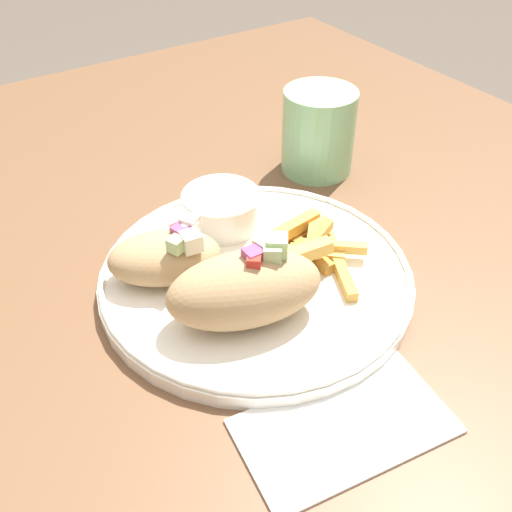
{
  "coord_description": "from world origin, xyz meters",
  "views": [
    {
      "loc": [
        -0.22,
        -0.42,
        1.1
      ],
      "look_at": [
        0.02,
        -0.06,
        0.75
      ],
      "focal_mm": 42.0,
      "sensor_mm": 36.0,
      "label": 1
    }
  ],
  "objects": [
    {
      "name": "water_glass",
      "position": [
        0.2,
        0.08,
        0.76
      ],
      "size": [
        0.09,
        0.09,
        0.1
      ],
      "color": "#8CCC93",
      "rests_on": "table"
    },
    {
      "name": "table",
      "position": [
        0.0,
        0.0,
        0.63
      ],
      "size": [
        1.11,
        1.11,
        0.71
      ],
      "color": "brown",
      "rests_on": "ground_plane"
    },
    {
      "name": "pita_sandwich_near",
      "position": [
        -0.02,
        -0.1,
        0.76
      ],
      "size": [
        0.15,
        0.11,
        0.08
      ],
      "rotation": [
        0.0,
        0.0,
        -0.3
      ],
      "color": "tan",
      "rests_on": "plate"
    },
    {
      "name": "pita_sandwich_far",
      "position": [
        -0.05,
        -0.02,
        0.75
      ],
      "size": [
        0.12,
        0.1,
        0.06
      ],
      "rotation": [
        0.0,
        0.0,
        -0.41
      ],
      "color": "tan",
      "rests_on": "plate"
    },
    {
      "name": "sauce_ramekin",
      "position": [
        0.03,
        0.03,
        0.75
      ],
      "size": [
        0.08,
        0.08,
        0.04
      ],
      "color": "white",
      "rests_on": "plate"
    },
    {
      "name": "napkin",
      "position": [
        -0.02,
        -0.23,
        0.71
      ],
      "size": [
        0.17,
        0.11,
        0.0
      ],
      "rotation": [
        0.0,
        0.0,
        -0.14
      ],
      "color": "white",
      "rests_on": "table"
    },
    {
      "name": "plate",
      "position": [
        0.02,
        -0.06,
        0.72
      ],
      "size": [
        0.3,
        0.3,
        0.02
      ],
      "color": "white",
      "rests_on": "table"
    },
    {
      "name": "fries_pile",
      "position": [
        0.07,
        -0.07,
        0.74
      ],
      "size": [
        0.11,
        0.12,
        0.03
      ],
      "color": "gold",
      "rests_on": "plate"
    }
  ]
}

